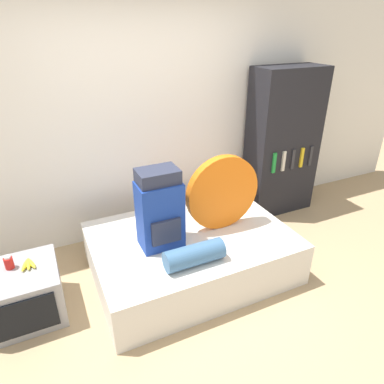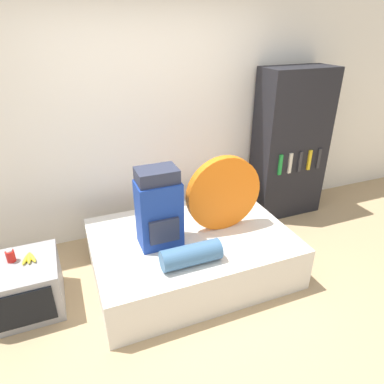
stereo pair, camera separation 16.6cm
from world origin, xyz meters
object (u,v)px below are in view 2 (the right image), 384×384
at_px(sleeping_roll, 191,255).
at_px(canister, 10,256).
at_px(tent_bag, 223,193).
at_px(television, 25,286).
at_px(bookshelf, 290,145).
at_px(backpack, 159,209).

bearing_deg(sleeping_roll, canister, 158.00).
distance_m(tent_bag, television, 1.93).
bearing_deg(sleeping_roll, bookshelf, 32.79).
relative_size(backpack, tent_bag, 0.99).
relative_size(sleeping_roll, canister, 4.38).
bearing_deg(tent_bag, canister, 175.75).
xyz_separation_m(tent_bag, bookshelf, (1.26, 0.71, 0.10)).
relative_size(television, bookshelf, 0.33).
xyz_separation_m(backpack, sleeping_roll, (0.15, -0.39, -0.27)).
relative_size(backpack, canister, 6.26).
height_order(canister, bookshelf, bookshelf).
xyz_separation_m(backpack, bookshelf, (1.91, 0.74, 0.12)).
height_order(backpack, sleeping_roll, backpack).
xyz_separation_m(tent_bag, canister, (-1.90, 0.14, -0.29)).
relative_size(tent_bag, sleeping_roll, 1.44).
bearing_deg(sleeping_roll, tent_bag, 40.44).
bearing_deg(canister, sleeping_roll, -22.00).
height_order(backpack, television, backpack).
bearing_deg(bookshelf, sleeping_roll, -147.21).
bearing_deg(tent_bag, sleeping_roll, -139.56).
relative_size(backpack, sleeping_roll, 1.43).
bearing_deg(canister, bookshelf, 10.14).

